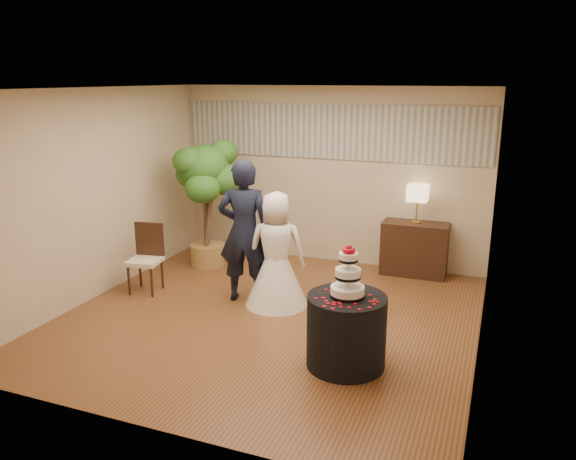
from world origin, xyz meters
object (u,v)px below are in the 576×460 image
at_px(groom, 244,231).
at_px(table_lamp, 417,204).
at_px(console, 414,249).
at_px(side_chair, 145,259).
at_px(ficus_tree, 206,203).
at_px(bride, 276,249).
at_px(cake_table, 346,331).
at_px(wedding_cake, 348,271).

xyz_separation_m(groom, table_lamp, (1.96, 1.84, 0.14)).
xyz_separation_m(console, table_lamp, (0.00, 0.00, 0.70)).
bearing_deg(side_chair, ficus_tree, 70.67).
xyz_separation_m(bride, side_chair, (-1.88, -0.24, -0.28)).
distance_m(cake_table, side_chair, 3.34).
height_order(cake_table, console, console).
distance_m(cake_table, wedding_cake, 0.66).
bearing_deg(console, groom, -137.59).
xyz_separation_m(cake_table, console, (0.21, 3.09, 0.02)).
relative_size(console, side_chair, 1.02).
distance_m(wedding_cake, ficus_tree, 3.75).
height_order(bride, wedding_cake, bride).
bearing_deg(ficus_tree, cake_table, -38.59).
xyz_separation_m(groom, wedding_cake, (1.75, -1.26, 0.09)).
xyz_separation_m(cake_table, table_lamp, (0.21, 3.09, 0.72)).
height_order(groom, cake_table, groom).
xyz_separation_m(console, ficus_tree, (-3.15, -0.75, 0.61)).
bearing_deg(ficus_tree, bride, -33.62).
xyz_separation_m(bride, console, (1.51, 1.84, -0.36)).
bearing_deg(ficus_tree, wedding_cake, -38.59).
distance_m(cake_table, table_lamp, 3.18).
height_order(console, table_lamp, table_lamp).
bearing_deg(wedding_cake, groom, 144.34).
bearing_deg(groom, cake_table, 130.35).
height_order(bride, ficus_tree, ficus_tree).
relative_size(groom, console, 1.96).
xyz_separation_m(table_lamp, ficus_tree, (-3.15, -0.75, -0.09)).
bearing_deg(groom, bride, 165.49).
bearing_deg(bride, table_lamp, -143.96).
height_order(cake_table, table_lamp, table_lamp).
bearing_deg(table_lamp, console, 0.00).
height_order(cake_table, wedding_cake, wedding_cake).
bearing_deg(cake_table, bride, 135.99).
xyz_separation_m(bride, wedding_cake, (1.30, -1.25, 0.28)).
xyz_separation_m(table_lamp, side_chair, (-3.39, -2.08, -0.62)).
bearing_deg(side_chair, bride, -1.57).
height_order(groom, table_lamp, groom).
distance_m(groom, side_chair, 1.53).
distance_m(groom, console, 2.74).
bearing_deg(bride, console, -143.96).
bearing_deg(cake_table, ficus_tree, 141.41).
bearing_deg(bride, wedding_cake, 121.34).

